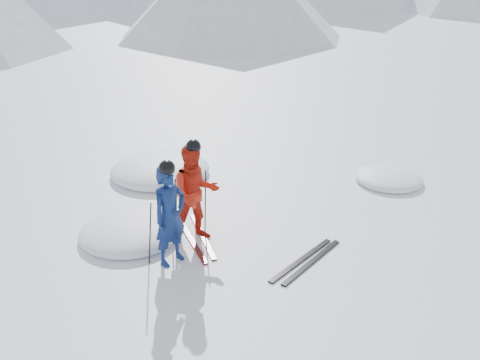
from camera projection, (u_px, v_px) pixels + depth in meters
ground at (334, 215)px, 10.01m from camera, size 160.00×160.00×0.00m
skier_blue at (170, 216)px, 8.16m from camera, size 0.69×0.52×1.71m
skier_red at (195, 194)px, 8.82m from camera, size 1.03×0.91×1.79m
pole_blue_left at (150, 233)px, 8.22m from camera, size 0.12×0.08×1.14m
pole_blue_right at (176, 221)px, 8.59m from camera, size 0.12×0.07×1.14m
pole_red_left at (174, 209)px, 8.96m from camera, size 0.12×0.09×1.19m
pole_red_right at (205, 202)px, 9.22m from camera, size 0.12×0.08×1.19m
ski_worn_left at (191, 240)px, 9.11m from camera, size 0.54×1.66×0.03m
ski_worn_right at (203, 236)px, 9.25m from camera, size 0.65×1.63×0.03m
ski_loose_a at (301, 260)px, 8.51m from camera, size 1.68×0.44×0.03m
ski_loose_b at (312, 262)px, 8.46m from camera, size 1.67×0.50×0.03m
snow_lumps at (190, 190)px, 11.07m from camera, size 7.41×5.40×0.51m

